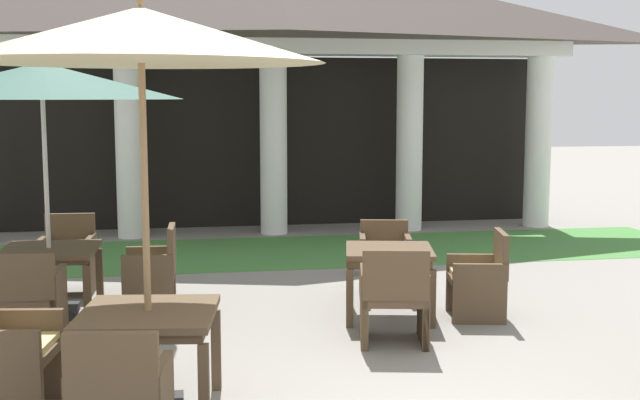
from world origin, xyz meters
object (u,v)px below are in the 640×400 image
(patio_table_near_foreground, at_px, (148,324))
(patio_chair_far_back_east, at_px, (480,279))
(patio_umbrella_near_foreground, at_px, (141,38))
(patio_chair_mid_left_south, at_px, (27,300))
(patio_chair_far_back_south, at_px, (394,298))
(patio_umbrella_mid_left, at_px, (42,83))
(patio_table_far_back, at_px, (389,258))
(patio_chair_mid_left_north, at_px, (68,257))
(patio_chair_far_back_north, at_px, (385,259))
(patio_chair_near_foreground_west, at_px, (8,354))
(terracotta_urn, at_px, (369,262))
(patio_table_mid_left, at_px, (49,257))
(patio_chair_mid_left_east, at_px, (153,274))

(patio_table_near_foreground, height_order, patio_chair_far_back_east, patio_chair_far_back_east)
(patio_umbrella_near_foreground, height_order, patio_chair_mid_left_south, patio_umbrella_near_foreground)
(patio_table_near_foreground, xyz_separation_m, patio_chair_far_back_south, (2.10, 1.27, -0.22))
(patio_table_near_foreground, bearing_deg, patio_chair_far_back_east, 32.00)
(patio_umbrella_mid_left, bearing_deg, patio_chair_far_back_south, -25.10)
(patio_table_far_back, distance_m, patio_chair_far_back_east, 0.93)
(patio_chair_mid_left_north, bearing_deg, patio_chair_far_back_north, 170.56)
(patio_table_near_foreground, height_order, patio_chair_mid_left_north, patio_chair_mid_left_north)
(patio_chair_near_foreground_west, xyz_separation_m, patio_chair_mid_left_south, (-0.15, 1.61, -0.00))
(terracotta_urn, bearing_deg, patio_chair_mid_left_north, -174.06)
(patio_chair_near_foreground_west, xyz_separation_m, patio_umbrella_mid_left, (-0.10, 2.63, 1.91))
(patio_umbrella_near_foreground, relative_size, terracotta_urn, 7.54)
(patio_umbrella_near_foreground, height_order, patio_chair_far_back_east, patio_umbrella_near_foreground)
(terracotta_urn, bearing_deg, patio_umbrella_near_foreground, -121.42)
(patio_table_far_back, bearing_deg, patio_table_near_foreground, -136.53)
(patio_chair_near_foreground_west, xyz_separation_m, patio_chair_far_back_east, (4.15, 1.85, -0.03))
(patio_chair_mid_left_south, distance_m, patio_table_far_back, 3.43)
(patio_table_mid_left, xyz_separation_m, terracotta_urn, (3.61, 1.39, -0.45))
(patio_umbrella_mid_left, relative_size, patio_chair_mid_left_north, 3.13)
(patio_chair_near_foreground_west, xyz_separation_m, patio_chair_mid_left_east, (0.92, 2.59, -0.02))
(patio_chair_mid_left_east, distance_m, patio_chair_far_back_south, 2.60)
(patio_umbrella_near_foreground, xyz_separation_m, patio_chair_far_back_east, (3.18, 1.98, -2.20))
(patio_chair_near_foreground_west, xyz_separation_m, terracotta_urn, (3.51, 4.02, -0.27))
(patio_table_mid_left, distance_m, patio_chair_mid_left_east, 1.04)
(patio_table_far_back, bearing_deg, terracotta_urn, 82.76)
(patio_chair_near_foreground_west, xyz_separation_m, patio_table_far_back, (3.25, 2.03, 0.17))
(patio_umbrella_near_foreground, bearing_deg, patio_chair_mid_left_east, 91.12)
(patio_table_mid_left, relative_size, patio_chair_mid_left_south, 1.10)
(patio_chair_near_foreground_west, bearing_deg, patio_chair_mid_left_north, -171.19)
(patio_table_mid_left, relative_size, patio_chair_mid_left_north, 1.10)
(patio_chair_mid_left_north, distance_m, patio_chair_far_back_south, 4.01)
(patio_chair_mid_left_north, xyz_separation_m, patio_chair_far_back_east, (4.21, -1.80, -0.02))
(patio_table_near_foreground, bearing_deg, patio_umbrella_near_foreground, 45.00)
(patio_umbrella_near_foreground, bearing_deg, patio_table_near_foreground, -135.00)
(patio_chair_mid_left_east, xyz_separation_m, terracotta_urn, (2.59, 1.43, -0.25))
(patio_chair_mid_left_north, relative_size, patio_chair_far_back_north, 1.06)
(patio_chair_mid_left_north, bearing_deg, patio_table_mid_left, 90.00)
(patio_umbrella_near_foreground, xyz_separation_m, patio_table_far_back, (2.28, 2.17, -2.00))
(patio_umbrella_mid_left, height_order, patio_table_far_back, patio_umbrella_mid_left)
(terracotta_urn, bearing_deg, patio_chair_mid_left_south, -146.63)
(patio_chair_mid_left_east, relative_size, terracotta_urn, 2.37)
(patio_table_near_foreground, distance_m, patio_table_far_back, 3.15)
(patio_umbrella_near_foreground, bearing_deg, patio_chair_far_back_south, 31.22)
(patio_umbrella_mid_left, xyz_separation_m, patio_table_far_back, (3.36, -0.60, -1.74))
(patio_table_mid_left, bearing_deg, patio_umbrella_near_foreground, -68.77)
(patio_chair_mid_left_south, bearing_deg, patio_chair_mid_left_north, 90.00)
(patio_table_mid_left, relative_size, patio_table_far_back, 0.95)
(patio_umbrella_near_foreground, relative_size, patio_umbrella_mid_left, 1.04)
(patio_chair_mid_left_north, xyz_separation_m, patio_chair_far_back_north, (3.49, -0.73, -0.00))
(patio_table_far_back, bearing_deg, patio_chair_far_back_east, -11.49)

